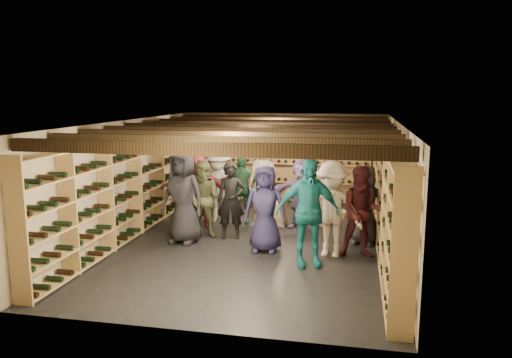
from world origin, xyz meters
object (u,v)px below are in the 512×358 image
at_px(crate_stack_left, 275,213).
at_px(person_7, 262,185).
at_px(crate_stack_right, 315,210).
at_px(person_8, 362,212).
at_px(person_3, 331,209).
at_px(person_1, 231,201).
at_px(person_2, 205,199).
at_px(person_0, 183,197).
at_px(person_12, 365,205).
at_px(crate_loose, 335,214).
at_px(person_10, 241,189).
at_px(person_4, 308,212).
at_px(person_5, 197,189).
at_px(person_6, 265,209).
at_px(person_9, 218,186).
at_px(person_11, 302,193).

height_order(crate_stack_left, person_7, person_7).
distance_m(crate_stack_right, person_8, 2.36).
height_order(crate_stack_left, person_3, person_3).
relative_size(person_1, person_2, 0.99).
bearing_deg(crate_stack_right, crate_stack_left, -170.61).
relative_size(person_0, person_12, 1.19).
bearing_deg(person_0, crate_loose, 55.02).
distance_m(crate_stack_left, person_10, 0.95).
height_order(person_4, person_5, person_4).
height_order(person_8, person_12, person_8).
xyz_separation_m(person_6, person_10, (-0.92, 1.95, -0.04)).
bearing_deg(person_1, person_3, -30.21).
distance_m(person_3, person_8, 0.55).
bearing_deg(crate_loose, person_12, -71.58).
relative_size(person_5, person_6, 1.05).
bearing_deg(person_10, person_4, -63.92).
height_order(person_3, person_5, person_3).
height_order(person_0, person_7, person_0).
height_order(person_5, person_6, person_5).
bearing_deg(crate_stack_right, person_2, -146.82).
relative_size(person_2, person_7, 0.85).
distance_m(person_4, person_10, 3.13).
xyz_separation_m(crate_stack_left, person_5, (-1.65, -0.55, 0.61)).
distance_m(person_2, person_3, 2.72).
relative_size(crate_stack_right, crate_loose, 1.36).
height_order(crate_stack_left, person_4, person_4).
distance_m(person_3, person_4, 0.72).
xyz_separation_m(crate_stack_left, person_6, (0.13, -1.95, 0.57)).
xyz_separation_m(person_4, person_7, (-1.25, 2.41, -0.01)).
bearing_deg(person_12, person_10, 175.30).
relative_size(person_4, person_9, 1.12).
relative_size(person_6, person_8, 0.99).
relative_size(person_2, person_5, 0.91).
bearing_deg(person_8, person_0, 169.22).
relative_size(crate_stack_left, person_12, 0.35).
xyz_separation_m(crate_loose, person_6, (-1.20, -2.82, 0.74)).
bearing_deg(person_10, crate_loose, 13.83).
height_order(crate_stack_right, person_5, person_5).
relative_size(person_2, person_10, 1.01).
distance_m(crate_loose, person_4, 3.56).
distance_m(person_0, person_4, 2.69).
bearing_deg(crate_stack_left, person_5, -161.48).
distance_m(person_7, person_11, 0.90).
height_order(crate_stack_left, crate_loose, crate_stack_left).
xyz_separation_m(person_1, person_5, (-0.94, 0.69, 0.08)).
bearing_deg(crate_stack_right, person_8, -63.99).
xyz_separation_m(person_0, person_9, (0.23, 1.72, -0.09)).
bearing_deg(person_4, crate_stack_left, 93.82).
height_order(person_2, person_9, person_9).
bearing_deg(person_6, crate_loose, 66.83).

